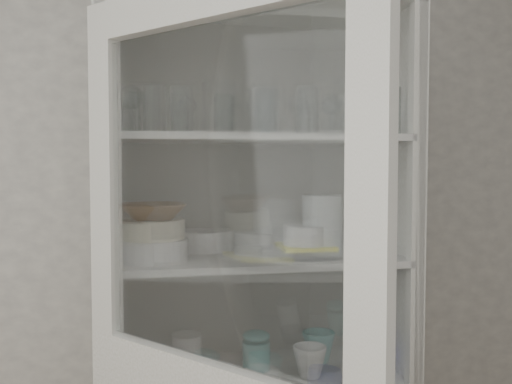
# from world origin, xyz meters

# --- Properties ---
(wall_back) EXTENTS (3.60, 0.02, 2.60)m
(wall_back) POSITION_xyz_m (0.00, 1.50, 1.30)
(wall_back) COLOR #979591
(wall_back) RESTS_ON ground
(pantry_cabinet) EXTENTS (1.00, 0.45, 2.10)m
(pantry_cabinet) POSITION_xyz_m (0.20, 1.34, 0.94)
(pantry_cabinet) COLOR #B7B7A6
(pantry_cabinet) RESTS_ON floor
(tumbler_0) EXTENTS (0.09, 0.09, 0.14)m
(tumbler_0) POSITION_xyz_m (-0.05, 1.16, 1.73)
(tumbler_0) COLOR silver
(tumbler_0) RESTS_ON shelf_glass
(tumbler_1) EXTENTS (0.07, 0.07, 0.14)m
(tumbler_1) POSITION_xyz_m (-0.13, 1.12, 1.73)
(tumbler_1) COLOR silver
(tumbler_1) RESTS_ON shelf_glass
(tumbler_2) EXTENTS (0.08, 0.08, 0.14)m
(tumbler_2) POSITION_xyz_m (0.20, 1.14, 1.73)
(tumbler_2) COLOR silver
(tumbler_2) RESTS_ON shelf_glass
(tumbler_3) EXTENTS (0.09, 0.09, 0.13)m
(tumbler_3) POSITION_xyz_m (0.22, 1.16, 1.73)
(tumbler_3) COLOR silver
(tumbler_3) RESTS_ON shelf_glass
(tumbler_4) EXTENTS (0.09, 0.09, 0.15)m
(tumbler_4) POSITION_xyz_m (0.34, 1.14, 1.74)
(tumbler_4) COLOR silver
(tumbler_4) RESTS_ON shelf_glass
(tumbler_5) EXTENTS (0.08, 0.08, 0.13)m
(tumbler_5) POSITION_xyz_m (0.48, 1.12, 1.72)
(tumbler_5) COLOR silver
(tumbler_5) RESTS_ON shelf_glass
(tumbler_6) EXTENTS (0.08, 0.08, 0.15)m
(tumbler_6) POSITION_xyz_m (0.61, 1.13, 1.74)
(tumbler_6) COLOR silver
(tumbler_6) RESTS_ON shelf_glass
(tumbler_7) EXTENTS (0.08, 0.08, 0.13)m
(tumbler_7) POSITION_xyz_m (-0.21, 1.25, 1.73)
(tumbler_7) COLOR silver
(tumbler_7) RESTS_ON shelf_glass
(tumbler_8) EXTENTS (0.08, 0.08, 0.13)m
(tumbler_8) POSITION_xyz_m (0.09, 1.26, 1.73)
(tumbler_8) COLOR silver
(tumbler_8) RESTS_ON shelf_glass
(tumbler_9) EXTENTS (0.09, 0.09, 0.15)m
(tumbler_9) POSITION_xyz_m (0.21, 1.25, 1.74)
(tumbler_9) COLOR silver
(tumbler_9) RESTS_ON shelf_glass
(goblet_0) EXTENTS (0.08, 0.08, 0.19)m
(goblet_0) POSITION_xyz_m (-0.21, 1.35, 1.75)
(goblet_0) COLOR silver
(goblet_0) RESTS_ON shelf_glass
(goblet_1) EXTENTS (0.07, 0.07, 0.15)m
(goblet_1) POSITION_xyz_m (-0.02, 1.38, 1.74)
(goblet_1) COLOR silver
(goblet_1) RESTS_ON shelf_glass
(goblet_2) EXTENTS (0.07, 0.07, 0.17)m
(goblet_2) POSITION_xyz_m (0.37, 1.39, 1.74)
(goblet_2) COLOR silver
(goblet_2) RESTS_ON shelf_glass
(goblet_3) EXTENTS (0.07, 0.07, 0.16)m
(goblet_3) POSITION_xyz_m (0.49, 1.35, 1.74)
(goblet_3) COLOR silver
(goblet_3) RESTS_ON shelf_glass
(plate_stack_front) EXTENTS (0.22, 0.22, 0.07)m
(plate_stack_front) POSITION_xyz_m (-0.14, 1.21, 1.30)
(plate_stack_front) COLOR white
(plate_stack_front) RESTS_ON shelf_plates
(plate_stack_back) EXTENTS (0.23, 0.23, 0.07)m
(plate_stack_back) POSITION_xyz_m (0.03, 1.42, 1.30)
(plate_stack_back) COLOR white
(plate_stack_back) RESTS_ON shelf_plates
(cream_bowl) EXTENTS (0.21, 0.21, 0.06)m
(cream_bowl) POSITION_xyz_m (-0.14, 1.21, 1.36)
(cream_bowl) COLOR beige
(cream_bowl) RESTS_ON plate_stack_front
(terracotta_bowl) EXTENTS (0.23, 0.23, 0.05)m
(terracotta_bowl) POSITION_xyz_m (-0.14, 1.21, 1.42)
(terracotta_bowl) COLOR brown
(terracotta_bowl) RESTS_ON cream_bowl
(glass_platter) EXTENTS (0.42, 0.42, 0.02)m
(glass_platter) POSITION_xyz_m (0.37, 1.26, 1.27)
(glass_platter) COLOR silver
(glass_platter) RESTS_ON shelf_plates
(yellow_trivet) EXTENTS (0.18, 0.18, 0.01)m
(yellow_trivet) POSITION_xyz_m (0.37, 1.26, 1.29)
(yellow_trivet) COLOR yellow
(yellow_trivet) RESTS_ON glass_platter
(white_ramekin) EXTENTS (0.20, 0.20, 0.07)m
(white_ramekin) POSITION_xyz_m (0.37, 1.26, 1.33)
(white_ramekin) COLOR white
(white_ramekin) RESTS_ON yellow_trivet
(grey_bowl_stack) EXTENTS (0.13, 0.13, 0.20)m
(grey_bowl_stack) POSITION_xyz_m (0.43, 1.26, 1.36)
(grey_bowl_stack) COLOR silver
(grey_bowl_stack) RESTS_ON shelf_plates
(mug_blue) EXTENTS (0.12, 0.12, 0.09)m
(mug_blue) POSITION_xyz_m (0.61, 1.23, 0.91)
(mug_blue) COLOR #162A9C
(mug_blue) RESTS_ON shelf_mugs
(mug_teal) EXTENTS (0.14, 0.14, 0.11)m
(mug_teal) POSITION_xyz_m (0.43, 1.31, 0.92)
(mug_teal) COLOR #287C78
(mug_teal) RESTS_ON shelf_mugs
(mug_white) EXTENTS (0.14, 0.14, 0.10)m
(mug_white) POSITION_xyz_m (0.36, 1.18, 0.91)
(mug_white) COLOR white
(mug_white) RESTS_ON shelf_mugs
(teal_jar) EXTENTS (0.10, 0.10, 0.11)m
(teal_jar) POSITION_xyz_m (0.20, 1.29, 0.92)
(teal_jar) COLOR #287C78
(teal_jar) RESTS_ON shelf_mugs
(measuring_cups) EXTENTS (0.11, 0.11, 0.04)m
(measuring_cups) POSITION_xyz_m (-0.01, 1.23, 0.88)
(measuring_cups) COLOR #B3B2B7
(measuring_cups) RESTS_ON shelf_mugs
(white_canister) EXTENTS (0.12, 0.12, 0.12)m
(white_canister) POSITION_xyz_m (-0.03, 1.32, 0.92)
(white_canister) COLOR white
(white_canister) RESTS_ON shelf_mugs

